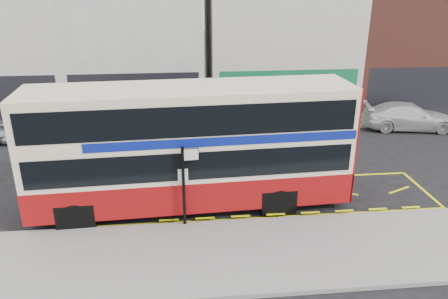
{
  "coord_description": "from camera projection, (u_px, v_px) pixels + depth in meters",
  "views": [
    {
      "loc": [
        -2.92,
        -13.82,
        8.26
      ],
      "look_at": [
        -1.3,
        2.0,
        1.95
      ],
      "focal_mm": 35.0,
      "sensor_mm": 36.0,
      "label": 1
    }
  ],
  "objects": [
    {
      "name": "ground",
      "position": [
        264.0,
        217.0,
        16.1
      ],
      "size": [
        120.0,
        120.0,
        0.0
      ],
      "primitive_type": "plane",
      "color": "black",
      "rests_on": "ground"
    },
    {
      "name": "pavement",
      "position": [
        278.0,
        252.0,
        13.95
      ],
      "size": [
        40.0,
        4.0,
        0.15
      ],
      "primitive_type": "cube",
      "color": "gray",
      "rests_on": "ground"
    },
    {
      "name": "kerb",
      "position": [
        266.0,
        221.0,
        15.73
      ],
      "size": [
        40.0,
        0.15,
        0.15
      ],
      "primitive_type": "cube",
      "color": "gray",
      "rests_on": "ground"
    },
    {
      "name": "far_pavement",
      "position": [
        230.0,
        123.0,
        26.25
      ],
      "size": [
        50.0,
        3.0,
        0.15
      ],
      "primitive_type": "cube",
      "color": "gray",
      "rests_on": "ground"
    },
    {
      "name": "road_markings",
      "position": [
        257.0,
        197.0,
        17.58
      ],
      "size": [
        14.0,
        3.4,
        0.01
      ],
      "primitive_type": null,
      "color": "#FFFB0D",
      "rests_on": "ground"
    },
    {
      "name": "terrace_far_left",
      "position": [
        6.0,
        37.0,
        26.91
      ],
      "size": [
        8.0,
        8.01,
        10.8
      ],
      "color": "beige",
      "rests_on": "ground"
    },
    {
      "name": "terrace_left",
      "position": [
        137.0,
        27.0,
        27.48
      ],
      "size": [
        8.0,
        8.01,
        11.8
      ],
      "color": "silver",
      "rests_on": "ground"
    },
    {
      "name": "terrace_green_shop",
      "position": [
        277.0,
        29.0,
        28.43
      ],
      "size": [
        9.0,
        8.01,
        11.3
      ],
      "color": "beige",
      "rests_on": "ground"
    },
    {
      "name": "terrace_right",
      "position": [
        407.0,
        35.0,
        29.46
      ],
      "size": [
        9.0,
        8.01,
        10.3
      ],
      "color": "brown",
      "rests_on": "ground"
    },
    {
      "name": "double_decker_bus",
      "position": [
        192.0,
        146.0,
        16.05
      ],
      "size": [
        11.86,
        3.25,
        4.69
      ],
      "rotation": [
        0.0,
        0.0,
        0.05
      ],
      "color": "#FFE7C2",
      "rests_on": "ground"
    },
    {
      "name": "bus_stop_post",
      "position": [
        185.0,
        178.0,
        14.77
      ],
      "size": [
        0.73,
        0.14,
        2.9
      ],
      "rotation": [
        0.0,
        0.0,
        0.11
      ],
      "color": "black",
      "rests_on": "pavement"
    },
    {
      "name": "car_silver",
      "position": [
        18.0,
        131.0,
        23.23
      ],
      "size": [
        3.74,
        1.56,
        1.27
      ],
      "primitive_type": "imported",
      "rotation": [
        0.0,
        0.0,
        1.55
      ],
      "color": "silver",
      "rests_on": "ground"
    },
    {
      "name": "car_grey",
      "position": [
        199.0,
        129.0,
        23.53
      ],
      "size": [
        4.04,
        2.04,
        1.27
      ],
      "primitive_type": "imported",
      "rotation": [
        0.0,
        0.0,
        1.76
      ],
      "color": "#484950",
      "rests_on": "ground"
    },
    {
      "name": "car_white",
      "position": [
        409.0,
        116.0,
        25.21
      ],
      "size": [
        5.46,
        2.93,
        1.51
      ],
      "primitive_type": "imported",
      "rotation": [
        0.0,
        0.0,
        1.41
      ],
      "color": "silver",
      "rests_on": "ground"
    },
    {
      "name": "street_tree_right",
      "position": [
        295.0,
        59.0,
        26.21
      ],
      "size": [
        2.51,
        2.51,
        5.41
      ],
      "color": "#322316",
      "rests_on": "ground"
    }
  ]
}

